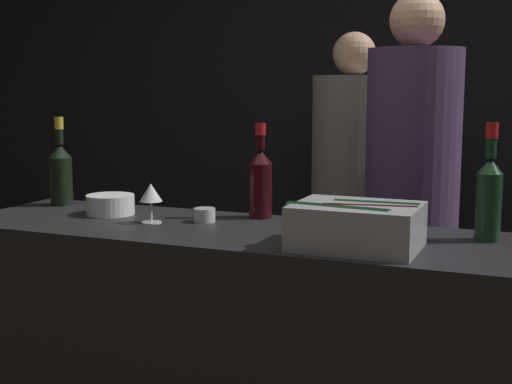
{
  "coord_description": "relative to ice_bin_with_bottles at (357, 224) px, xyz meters",
  "views": [
    {
      "loc": [
        0.87,
        -1.76,
        1.43
      ],
      "look_at": [
        0.0,
        0.31,
        1.1
      ],
      "focal_mm": 50.0,
      "sensor_mm": 36.0,
      "label": 1
    }
  ],
  "objects": [
    {
      "name": "bar_counter",
      "position": [
        -0.37,
        0.12,
        -0.56
      ],
      "size": [
        2.05,
        0.57,
        0.98
      ],
      "color": "black",
      "rests_on": "ground_plane"
    },
    {
      "name": "bowl_white",
      "position": [
        -0.95,
        0.19,
        -0.03
      ],
      "size": [
        0.17,
        0.17,
        0.07
      ],
      "color": "white",
      "rests_on": "bar_counter"
    },
    {
      "name": "champagne_bottle",
      "position": [
        -1.25,
        0.29,
        0.06
      ],
      "size": [
        0.09,
        0.09,
        0.34
      ],
      "color": "black",
      "rests_on": "bar_counter"
    },
    {
      "name": "red_wine_bottle_tall",
      "position": [
        -0.43,
        0.34,
        0.06
      ],
      "size": [
        0.08,
        0.08,
        0.33
      ],
      "color": "black",
      "rests_on": "bar_counter"
    },
    {
      "name": "wall_back_chalkboard",
      "position": [
        -0.37,
        2.07,
        0.35
      ],
      "size": [
        6.4,
        0.06,
        2.8
      ],
      "color": "black",
      "rests_on": "ground_plane"
    },
    {
      "name": "ice_bin_with_bottles",
      "position": [
        0.0,
        0.0,
        0.0
      ],
      "size": [
        0.37,
        0.27,
        0.13
      ],
      "color": "#9EA0A5",
      "rests_on": "bar_counter"
    },
    {
      "name": "red_wine_bottle_burgundy",
      "position": [
        0.33,
        0.25,
        0.07
      ],
      "size": [
        0.07,
        0.07,
        0.35
      ],
      "color": "#143319",
      "rests_on": "bar_counter"
    },
    {
      "name": "candle_votive",
      "position": [
        -0.58,
        0.19,
        -0.05
      ],
      "size": [
        0.07,
        0.07,
        0.05
      ],
      "color": "silver",
      "rests_on": "bar_counter"
    },
    {
      "name": "person_blond_tee",
      "position": [
        -0.01,
        0.86,
        -0.05
      ],
      "size": [
        0.37,
        0.37,
        1.79
      ],
      "rotation": [
        0.0,
        0.0,
        -2.92
      ],
      "color": "black",
      "rests_on": "ground_plane"
    },
    {
      "name": "person_in_hoodie",
      "position": [
        -0.42,
        1.5,
        -0.11
      ],
      "size": [
        0.4,
        0.4,
        1.7
      ],
      "rotation": [
        0.0,
        0.0,
        2.95
      ],
      "color": "black",
      "rests_on": "ground_plane"
    },
    {
      "name": "wine_glass",
      "position": [
        -0.73,
        0.1,
        0.03
      ],
      "size": [
        0.08,
        0.08,
        0.13
      ],
      "color": "silver",
      "rests_on": "bar_counter"
    }
  ]
}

